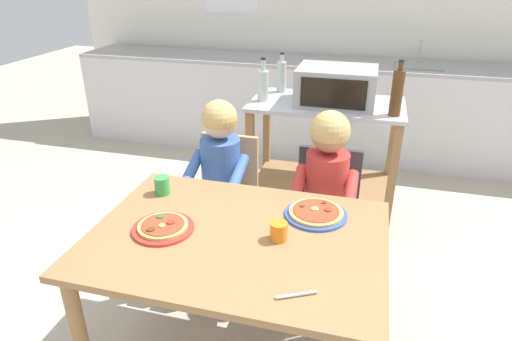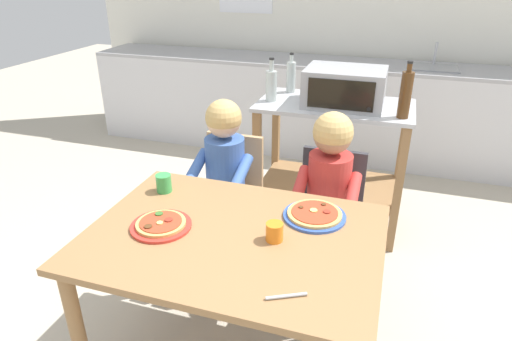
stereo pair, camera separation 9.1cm
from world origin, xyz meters
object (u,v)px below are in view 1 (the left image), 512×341
(child_in_blue_striped_shirt, at_px, (218,172))
(drinking_cup_green, at_px, (162,185))
(child_in_red_shirt, at_px, (325,188))
(toaster_oven, at_px, (336,86))
(drinking_cup_orange, at_px, (279,231))
(bottle_squat_spirits, at_px, (397,92))
(pizza_plate_blue_rimmed, at_px, (316,213))
(dining_chair_left, at_px, (226,194))
(bottle_tall_green_wine, at_px, (282,76))
(serving_spoon, at_px, (296,295))
(dining_chair_right, at_px, (325,212))
(dining_table, at_px, (237,256))
(kitchen_island_cart, at_px, (324,145))
(bottle_clear_vinegar, at_px, (263,85))
(pizza_plate_red_rimmed, at_px, (163,227))

(child_in_blue_striped_shirt, relative_size, drinking_cup_green, 12.18)
(child_in_red_shirt, bearing_deg, drinking_cup_green, -156.14)
(toaster_oven, distance_m, drinking_cup_orange, 1.39)
(bottle_squat_spirits, distance_m, pizza_plate_blue_rimmed, 1.09)
(dining_chair_left, height_order, child_in_blue_striped_shirt, child_in_blue_striped_shirt)
(bottle_tall_green_wine, relative_size, serving_spoon, 1.95)
(toaster_oven, bearing_deg, child_in_red_shirt, -86.62)
(drinking_cup_orange, bearing_deg, dining_chair_right, 80.05)
(bottle_tall_green_wine, relative_size, dining_table, 0.23)
(bottle_squat_spirits, relative_size, child_in_blue_striped_shirt, 0.32)
(pizza_plate_blue_rimmed, distance_m, drinking_cup_green, 0.73)
(bottle_squat_spirits, bearing_deg, kitchen_island_cart, 158.89)
(bottle_tall_green_wine, bearing_deg, child_in_red_shirt, -66.13)
(toaster_oven, xyz_separation_m, child_in_red_shirt, (0.05, -0.81, -0.32))
(bottle_squat_spirits, distance_m, bottle_clear_vinegar, 0.84)
(bottle_tall_green_wine, distance_m, child_in_red_shirt, 1.15)
(child_in_red_shirt, bearing_deg, dining_chair_left, 164.01)
(kitchen_island_cart, xyz_separation_m, dining_table, (-0.19, -1.40, 0.03))
(dining_table, xyz_separation_m, pizza_plate_red_rimmed, (-0.30, -0.04, 0.12))
(bottle_clear_vinegar, height_order, drinking_cup_green, bottle_clear_vinegar)
(bottle_tall_green_wine, xyz_separation_m, dining_table, (0.16, -1.58, -0.38))
(toaster_oven, bearing_deg, bottle_clear_vinegar, -174.01)
(bottle_tall_green_wine, xyz_separation_m, child_in_blue_striped_shirt, (-0.15, -0.96, -0.32))
(kitchen_island_cart, bearing_deg, child_in_blue_striped_shirt, -122.28)
(drinking_cup_orange, relative_size, serving_spoon, 0.54)
(kitchen_island_cart, bearing_deg, dining_table, -97.60)
(bottle_clear_vinegar, distance_m, drinking_cup_green, 1.13)
(bottle_squat_spirits, bearing_deg, drinking_cup_orange, -109.65)
(dining_table, xyz_separation_m, child_in_red_shirt, (0.29, 0.57, 0.07))
(bottle_clear_vinegar, bearing_deg, kitchen_island_cart, 9.54)
(bottle_clear_vinegar, distance_m, dining_chair_left, 0.79)
(bottle_squat_spirits, xyz_separation_m, dining_chair_left, (-0.91, -0.50, -0.55))
(bottle_tall_green_wine, relative_size, pizza_plate_red_rimmed, 1.07)
(bottle_tall_green_wine, height_order, drinking_cup_green, bottle_tall_green_wine)
(dining_chair_left, bearing_deg, pizza_plate_blue_rimmed, -40.56)
(drinking_cup_orange, bearing_deg, dining_chair_left, 123.15)
(dining_chair_right, height_order, serving_spoon, dining_chair_right)
(toaster_oven, xyz_separation_m, serving_spoon, (0.06, -1.67, -0.27))
(pizza_plate_blue_rimmed, bearing_deg, drinking_cup_orange, -118.35)
(bottle_squat_spirits, height_order, pizza_plate_blue_rimmed, bottle_squat_spirits)
(child_in_red_shirt, bearing_deg, bottle_squat_spirits, 64.45)
(child_in_red_shirt, bearing_deg, child_in_blue_striped_shirt, 174.99)
(child_in_blue_striped_shirt, xyz_separation_m, drinking_cup_green, (-0.14, -0.38, 0.09))
(kitchen_island_cart, relative_size, bottle_clear_vinegar, 3.54)
(bottle_tall_green_wine, height_order, dining_table, bottle_tall_green_wine)
(drinking_cup_green, bearing_deg, pizza_plate_red_rimmed, -63.90)
(kitchen_island_cart, distance_m, dining_table, 1.41)
(toaster_oven, bearing_deg, bottle_squat_spirits, -21.17)
(bottle_squat_spirits, bearing_deg, pizza_plate_blue_rimmed, -107.60)
(kitchen_island_cart, relative_size, drinking_cup_orange, 13.14)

